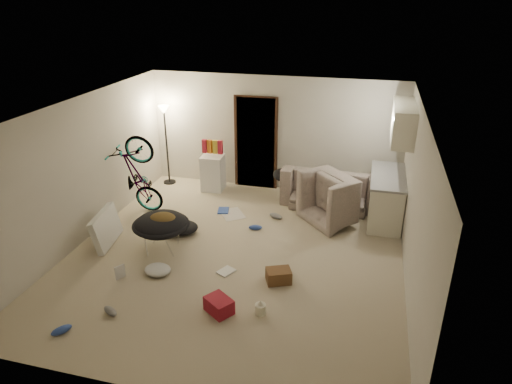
% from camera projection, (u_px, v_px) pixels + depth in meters
% --- Properties ---
extents(floor, '(5.50, 6.00, 0.02)m').
position_uv_depth(floor, '(235.00, 255.00, 7.74)').
color(floor, '#BCAD91').
rests_on(floor, ground).
extents(ceiling, '(5.50, 6.00, 0.02)m').
position_uv_depth(ceiling, '(232.00, 109.00, 6.71)').
color(ceiling, white).
rests_on(ceiling, wall_back).
extents(wall_back, '(5.50, 0.02, 2.50)m').
position_uv_depth(wall_back, '(274.00, 134.00, 9.89)').
color(wall_back, beige).
rests_on(wall_back, floor).
extents(wall_front, '(5.50, 0.02, 2.50)m').
position_uv_depth(wall_front, '(146.00, 302.00, 4.56)').
color(wall_front, beige).
rests_on(wall_front, floor).
extents(wall_left, '(0.02, 6.00, 2.50)m').
position_uv_depth(wall_left, '(81.00, 171.00, 7.86)').
color(wall_left, beige).
rests_on(wall_left, floor).
extents(wall_right, '(0.02, 6.00, 2.50)m').
position_uv_depth(wall_right, '(416.00, 206.00, 6.60)').
color(wall_right, beige).
rests_on(wall_right, floor).
extents(doorway, '(0.85, 0.10, 2.04)m').
position_uv_depth(doorway, '(256.00, 143.00, 10.04)').
color(doorway, black).
rests_on(doorway, floor).
extents(door_trim, '(0.97, 0.04, 2.10)m').
position_uv_depth(door_trim, '(256.00, 144.00, 10.01)').
color(door_trim, '#382013').
rests_on(door_trim, floor).
extents(floor_lamp, '(0.28, 0.28, 1.81)m').
position_uv_depth(floor_lamp, '(165.00, 128.00, 10.10)').
color(floor_lamp, black).
rests_on(floor_lamp, floor).
extents(kitchen_counter, '(0.60, 1.50, 0.88)m').
position_uv_depth(kitchen_counter, '(386.00, 198.00, 8.77)').
color(kitchen_counter, silver).
rests_on(kitchen_counter, floor).
extents(counter_top, '(0.64, 1.54, 0.04)m').
position_uv_depth(counter_top, '(389.00, 176.00, 8.58)').
color(counter_top, gray).
rests_on(counter_top, kitchen_counter).
extents(kitchen_uppers, '(0.38, 1.40, 0.65)m').
position_uv_depth(kitchen_uppers, '(403.00, 122.00, 8.13)').
color(kitchen_uppers, silver).
rests_on(kitchen_uppers, wall_right).
extents(sofa, '(2.01, 0.84, 0.58)m').
position_uv_depth(sofa, '(330.00, 191.00, 9.48)').
color(sofa, '#3B433B').
rests_on(sofa, floor).
extents(armchair, '(1.45, 1.45, 0.71)m').
position_uv_depth(armchair, '(342.00, 201.00, 8.84)').
color(armchair, '#3B433B').
rests_on(armchair, floor).
extents(bicycle, '(1.71, 0.79, 0.98)m').
position_uv_depth(bicycle, '(139.00, 192.00, 9.02)').
color(bicycle, black).
rests_on(bicycle, floor).
extents(book_asset, '(0.29, 0.27, 0.02)m').
position_uv_depth(book_asset, '(116.00, 280.00, 7.05)').
color(book_asset, maroon).
rests_on(book_asset, floor).
extents(mini_fridge, '(0.49, 0.49, 0.79)m').
position_uv_depth(mini_fridge, '(213.00, 173.00, 10.12)').
color(mini_fridge, white).
rests_on(mini_fridge, floor).
extents(snack_box_0, '(0.10, 0.08, 0.30)m').
position_uv_depth(snack_box_0, '(205.00, 146.00, 9.92)').
color(snack_box_0, maroon).
rests_on(snack_box_0, mini_fridge).
extents(snack_box_1, '(0.12, 0.10, 0.30)m').
position_uv_depth(snack_box_1, '(210.00, 147.00, 9.89)').
color(snack_box_1, '#BE6117').
rests_on(snack_box_1, mini_fridge).
extents(snack_box_2, '(0.12, 0.10, 0.30)m').
position_uv_depth(snack_box_2, '(215.00, 147.00, 9.86)').
color(snack_box_2, gold).
rests_on(snack_box_2, mini_fridge).
extents(snack_box_3, '(0.10, 0.07, 0.30)m').
position_uv_depth(snack_box_3, '(220.00, 147.00, 9.83)').
color(snack_box_3, maroon).
rests_on(snack_box_3, mini_fridge).
extents(saucer_chair, '(0.96, 0.96, 0.68)m').
position_uv_depth(saucer_chair, '(161.00, 229.00, 7.72)').
color(saucer_chair, silver).
rests_on(saucer_chair, floor).
extents(hoodie, '(0.56, 0.50, 0.22)m').
position_uv_depth(hoodie, '(162.00, 220.00, 7.60)').
color(hoodie, '#4B3719').
rests_on(hoodie, saucer_chair).
extents(sofa_drape, '(0.63, 0.55, 0.28)m').
position_uv_depth(sofa_drape, '(286.00, 175.00, 9.60)').
color(sofa_drape, black).
rests_on(sofa_drape, sofa).
extents(tv_box, '(0.37, 0.93, 0.61)m').
position_uv_depth(tv_box, '(106.00, 228.00, 7.97)').
color(tv_box, silver).
rests_on(tv_box, floor).
extents(drink_case_a, '(0.45, 0.39, 0.21)m').
position_uv_depth(drink_case_a, '(279.00, 276.00, 6.98)').
color(drink_case_a, brown).
rests_on(drink_case_a, floor).
extents(drink_case_b, '(0.47, 0.44, 0.22)m').
position_uv_depth(drink_case_b, '(219.00, 305.00, 6.32)').
color(drink_case_b, maroon).
rests_on(drink_case_b, floor).
extents(juicer, '(0.15, 0.15, 0.22)m').
position_uv_depth(juicer, '(260.00, 308.00, 6.29)').
color(juicer, silver).
rests_on(juicer, floor).
extents(newspaper, '(0.65, 0.68, 0.01)m').
position_uv_depth(newspaper, '(232.00, 214.00, 9.13)').
color(newspaper, beige).
rests_on(newspaper, floor).
extents(book_blue, '(0.27, 0.33, 0.03)m').
position_uv_depth(book_blue, '(223.00, 210.00, 9.25)').
color(book_blue, '#2F4DAB').
rests_on(book_blue, floor).
extents(book_white, '(0.30, 0.33, 0.02)m').
position_uv_depth(book_white, '(226.00, 271.00, 7.25)').
color(book_white, silver).
rests_on(book_white, floor).
extents(shoe_0, '(0.27, 0.15, 0.09)m').
position_uv_depth(shoe_0, '(255.00, 227.00, 8.52)').
color(shoe_0, '#2F4DAB').
rests_on(shoe_0, floor).
extents(shoe_1, '(0.31, 0.22, 0.11)m').
position_uv_depth(shoe_1, '(276.00, 216.00, 8.94)').
color(shoe_1, slate).
rests_on(shoe_1, floor).
extents(shoe_2, '(0.25, 0.29, 0.10)m').
position_uv_depth(shoe_2, '(61.00, 330.00, 5.95)').
color(shoe_2, '#2F4DAB').
rests_on(shoe_2, floor).
extents(shoe_3, '(0.29, 0.22, 0.10)m').
position_uv_depth(shoe_3, '(110.00, 311.00, 6.30)').
color(shoe_3, slate).
rests_on(shoe_3, floor).
extents(clothes_lump_a, '(0.72, 0.65, 0.20)m').
position_uv_depth(clothes_lump_a, '(181.00, 228.00, 8.41)').
color(clothes_lump_a, black).
rests_on(clothes_lump_a, floor).
extents(clothes_lump_c, '(0.48, 0.42, 0.13)m').
position_uv_depth(clothes_lump_c, '(158.00, 270.00, 7.20)').
color(clothes_lump_c, silver).
rests_on(clothes_lump_c, floor).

